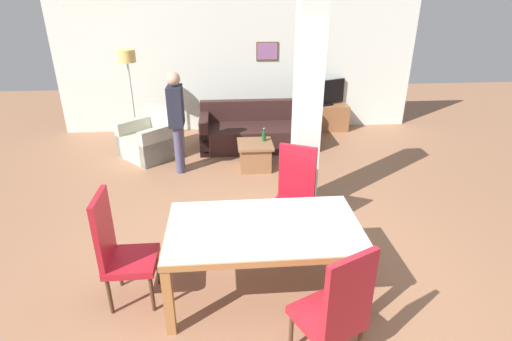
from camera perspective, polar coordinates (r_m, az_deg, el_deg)
The scene contains 15 objects.
ground_plane at distance 4.16m, azimuth 1.06°, elevation -16.66°, with size 18.00×18.00×0.00m, color #936548.
back_wall at distance 8.34m, azimuth -2.46°, elevation 14.97°, with size 7.20×0.09×2.70m.
divider_pillar at distance 5.05m, azimuth 7.27°, elevation 8.35°, with size 0.31×0.34×2.70m.
dining_table at distance 3.79m, azimuth 1.13°, elevation -9.65°, with size 1.80×1.03×0.75m.
dining_chair_head_left at distance 3.92m, azimuth -18.98°, elevation -10.42°, with size 0.46×0.46×1.13m.
dining_chair_near_right at distance 3.18m, azimuth 11.41°, elevation -18.85°, with size 0.62×0.62×1.13m.
dining_chair_far_right at distance 4.66m, azimuth 5.44°, elevation -3.15°, with size 0.61×0.61×1.13m.
sofa at distance 7.55m, azimuth -0.03°, elevation 5.53°, with size 2.06×0.93×0.80m.
armchair at distance 7.34m, azimuth -14.60°, elevation 4.19°, with size 1.21×1.21×0.81m.
coffee_table at distance 6.60m, azimuth -0.13°, elevation 2.19°, with size 0.57×0.59×0.44m.
bottle at distance 6.59m, azimuth 1.14°, elevation 4.96°, with size 0.07×0.07×0.22m.
tv_stand at distance 8.56m, azimuth 9.38°, elevation 7.45°, with size 1.06×0.40×0.53m.
tv_screen at distance 8.43m, azimuth 9.62°, elevation 10.79°, with size 0.95×0.45×0.51m.
floor_lamp at distance 7.79m, azimuth -17.85°, elevation 14.08°, with size 0.32×0.32×1.75m.
standing_person at distance 6.40m, azimuth -11.31°, elevation 7.60°, with size 0.22×0.38×1.61m.
Camera 1 is at (-0.33, -3.11, 2.75)m, focal length 28.00 mm.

